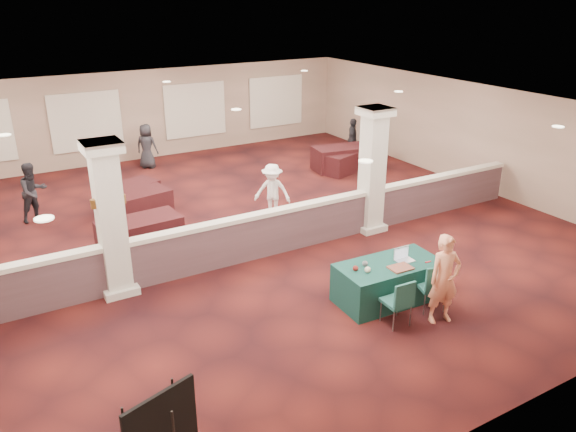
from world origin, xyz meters
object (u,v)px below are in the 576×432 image
conf_chair_side (400,299)px  woman (444,279)px  far_table_back_center (128,196)px  attendee_d (147,146)px  conf_chair_main (433,283)px  far_table_front_right (344,162)px  far_table_back_right (342,158)px  attendee_a (33,192)px  near_table (388,281)px  far_table_front_left (140,234)px  attendee_b (272,192)px  attendee_c (352,139)px  far_table_front_center (137,205)px

conf_chair_side → woman: woman is taller
woman → far_table_back_center: (-3.47, 8.85, -0.52)m
woman → attendee_d: size_ratio=1.12×
woman → far_table_back_center: bearing=123.5°
conf_chair_main → far_table_front_right: (3.82, 8.25, -0.25)m
far_table_back_right → conf_chair_main: bearing=-114.6°
conf_chair_main → attendee_a: attendee_a is taller
near_table → far_table_front_right: near_table is taller
far_table_front_left → far_table_back_center: 2.94m
woman → far_table_front_right: woman is taller
attendee_a → conf_chair_main: bearing=-81.7°
conf_chair_main → far_table_back_center: conf_chair_main is taller
near_table → attendee_d: attendee_d is taller
woman → attendee_a: (-5.86, 9.19, -0.07)m
conf_chair_side → attendee_b: (0.55, 5.85, 0.21)m
far_table_front_left → attendee_c: 9.75m
attendee_d → near_table: bearing=138.9°
conf_chair_main → far_table_front_left: size_ratio=0.53×
far_table_front_center → attendee_b: 3.72m
attendee_b → attendee_d: bearing=145.1°
far_table_back_right → woman: bearing=-114.3°
woman → far_table_front_left: (-3.97, 5.95, -0.48)m
conf_chair_main → far_table_front_right: 9.09m
woman → far_table_front_left: size_ratio=0.91×
conf_chair_main → far_table_front_center: conf_chair_main is taller
far_table_front_right → attendee_a: bearing=176.5°
far_table_front_right → attendee_c: size_ratio=1.13×
near_table → conf_chair_side: conf_chair_side is taller
attendee_d → conf_chair_side: bearing=136.3°
far_table_front_center → attendee_b: attendee_b is taller
attendee_b → far_table_front_center: bearing=-168.7°
far_table_front_right → attendee_b: attendee_b is taller
far_table_back_center → far_table_front_right: bearing=-2.0°
attendee_a → attendee_b: bearing=-54.6°
far_table_back_right → attendee_c: 1.38m
woman → attendee_b: size_ratio=1.14×
woman → conf_chair_main: bearing=86.7°
far_table_back_right → attendee_a: bearing=178.0°
far_table_front_center → attendee_d: (1.68, 4.45, 0.41)m
far_table_front_center → attendee_a: (-2.39, 1.22, 0.44)m
near_table → conf_chair_main: conf_chair_main is taller
conf_chair_side → far_table_back_center: 9.00m
conf_chair_main → attendee_d: attendee_d is taller
far_table_front_center → far_table_back_center: bearing=90.0°
far_table_front_left → conf_chair_side: bearing=-61.1°
far_table_back_right → attendee_d: (-5.78, 3.57, 0.38)m
conf_chair_main → attendee_d: bearing=116.0°
woman → attendee_d: bearing=110.2°
far_table_back_center → near_table: bearing=-68.2°
woman → attendee_a: 10.90m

